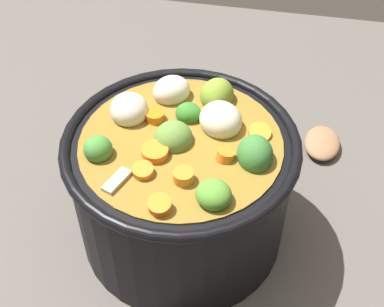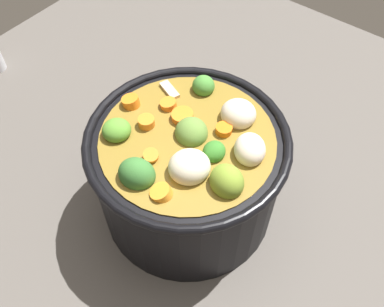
{
  "view_description": "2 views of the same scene",
  "coord_description": "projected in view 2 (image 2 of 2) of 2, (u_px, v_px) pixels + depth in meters",
  "views": [
    {
      "loc": [
        0.39,
        0.09,
        0.53
      ],
      "look_at": [
        -0.01,
        0.01,
        0.13
      ],
      "focal_mm": 49.21,
      "sensor_mm": 36.0,
      "label": 1
    },
    {
      "loc": [
        -0.2,
        0.25,
        0.55
      ],
      "look_at": [
        -0.01,
        0.0,
        0.13
      ],
      "focal_mm": 39.86,
      "sensor_mm": 36.0,
      "label": 2
    }
  ],
  "objects": [
    {
      "name": "ground_plane",
      "position": [
        188.0,
        203.0,
        0.63
      ],
      "size": [
        1.1,
        1.1,
        0.0
      ],
      "primitive_type": "plane",
      "color": "#514C47"
    },
    {
      "name": "cooking_pot",
      "position": [
        188.0,
        171.0,
        0.57
      ],
      "size": [
        0.26,
        0.26,
        0.18
      ],
      "color": "black",
      "rests_on": "ground_plane"
    }
  ]
}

